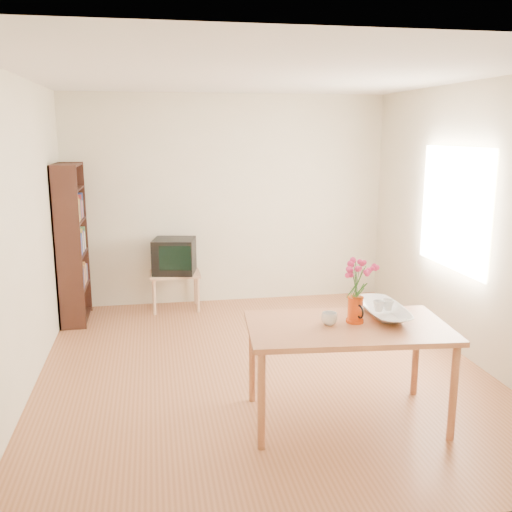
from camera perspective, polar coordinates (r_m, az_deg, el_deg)
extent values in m
plane|color=brown|center=(5.37, 0.59, -11.17)|extent=(4.50, 4.50, 0.00)
plane|color=white|center=(4.94, 0.66, 17.67)|extent=(4.50, 4.50, 0.00)
plane|color=beige|center=(7.19, -2.81, 5.60)|extent=(4.00, 0.00, 4.00)
plane|color=beige|center=(2.87, 9.23, -4.84)|extent=(4.00, 0.00, 4.00)
plane|color=beige|center=(5.02, -22.43, 1.75)|extent=(0.00, 4.50, 4.50)
plane|color=beige|center=(5.72, 20.74, 3.08)|extent=(0.00, 4.50, 4.50)
plane|color=white|center=(5.95, 19.17, 4.50)|extent=(0.00, 1.30, 1.30)
cube|color=#A55D38|center=(4.28, 9.16, -7.08)|extent=(1.54, 0.97, 0.04)
cylinder|color=#A55D38|center=(3.98, 0.55, -14.30)|extent=(0.06, 0.06, 0.71)
cylinder|color=#A55D38|center=(4.32, 19.15, -12.79)|extent=(0.06, 0.06, 0.71)
cylinder|color=#A55D38|center=(4.64, -0.38, -10.32)|extent=(0.06, 0.06, 0.71)
cylinder|color=#A55D38|center=(4.93, 15.69, -9.38)|extent=(0.06, 0.06, 0.71)
cube|color=tan|center=(7.01, -8.11, -1.79)|extent=(0.60, 0.45, 0.03)
cylinder|color=tan|center=(6.89, -10.15, -4.09)|extent=(0.04, 0.04, 0.43)
cylinder|color=tan|center=(6.91, -5.83, -3.92)|extent=(0.04, 0.04, 0.43)
cylinder|color=tan|center=(7.25, -10.18, -3.28)|extent=(0.04, 0.04, 0.43)
cylinder|color=tan|center=(7.26, -6.07, -3.11)|extent=(0.04, 0.04, 0.43)
cube|color=black|center=(6.43, -18.31, 0.58)|extent=(0.28, 0.02, 1.80)
cube|color=black|center=(7.09, -17.59, 1.67)|extent=(0.28, 0.03, 1.80)
cube|color=black|center=(6.78, -19.04, 1.10)|extent=(0.02, 0.70, 1.80)
cube|color=black|center=(6.97, -17.47, -5.80)|extent=(0.27, 0.65, 0.02)
cube|color=black|center=(6.87, -17.66, -2.94)|extent=(0.27, 0.65, 0.02)
cube|color=black|center=(6.78, -17.87, 0.16)|extent=(0.27, 0.65, 0.02)
cube|color=black|center=(6.72, -18.08, 3.33)|extent=(0.27, 0.65, 0.02)
cube|color=black|center=(6.67, -18.29, 6.38)|extent=(0.27, 0.65, 0.02)
cube|color=black|center=(6.65, -18.44, 8.60)|extent=(0.27, 0.65, 0.02)
cylinder|color=#D2400C|center=(4.31, 9.88, -5.36)|extent=(0.11, 0.11, 0.19)
cylinder|color=#D2400C|center=(4.34, 9.84, -6.39)|extent=(0.13, 0.13, 0.02)
cylinder|color=#D2400C|center=(4.28, 9.93, -4.11)|extent=(0.12, 0.12, 0.01)
cone|color=#D2400C|center=(4.24, 10.06, -4.62)|extent=(0.05, 0.07, 0.06)
torus|color=black|center=(4.37, 9.69, -4.96)|extent=(0.03, 0.10, 0.10)
imported|color=white|center=(4.24, 7.35, -6.23)|extent=(0.13, 0.13, 0.09)
imported|color=white|center=(4.48, 12.72, -3.19)|extent=(0.48, 0.48, 0.43)
imported|color=white|center=(4.47, 12.22, -3.71)|extent=(0.11, 0.11, 0.07)
imported|color=white|center=(4.52, 13.12, -3.58)|extent=(0.11, 0.11, 0.07)
cube|color=black|center=(6.96, -8.17, 0.01)|extent=(0.56, 0.53, 0.42)
cube|color=black|center=(7.04, -8.20, 0.30)|extent=(0.38, 0.30, 0.29)
cube|color=black|center=(6.74, -8.09, -0.23)|extent=(0.37, 0.09, 0.29)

